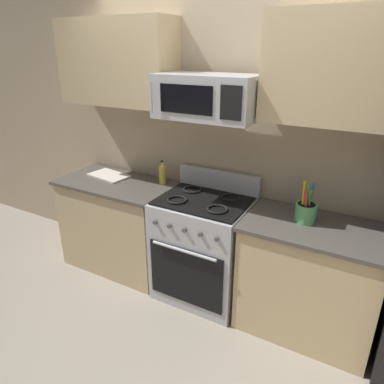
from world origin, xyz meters
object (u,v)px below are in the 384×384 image
(range_oven, at_px, (203,247))
(microwave, at_px, (207,97))
(bottle_oil, at_px, (162,173))
(cutting_board, at_px, (109,175))
(utensil_crock, at_px, (306,211))

(range_oven, distance_m, microwave, 1.28)
(bottle_oil, bearing_deg, microwave, -15.96)
(microwave, xyz_separation_m, bottle_oil, (-0.53, 0.15, -0.74))
(range_oven, distance_m, bottle_oil, 0.78)
(bottle_oil, bearing_deg, cutting_board, -170.51)
(cutting_board, bearing_deg, microwave, -2.95)
(microwave, height_order, bottle_oil, microwave)
(microwave, bearing_deg, bottle_oil, 164.04)
(microwave, relative_size, bottle_oil, 3.45)
(microwave, distance_m, utensil_crock, 1.11)
(range_oven, height_order, cutting_board, range_oven)
(utensil_crock, xyz_separation_m, bottle_oil, (-1.34, 0.14, 0.02))
(utensil_crock, height_order, bottle_oil, utensil_crock)
(utensil_crock, distance_m, bottle_oil, 1.35)
(cutting_board, xyz_separation_m, bottle_oil, (0.57, 0.10, 0.09))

